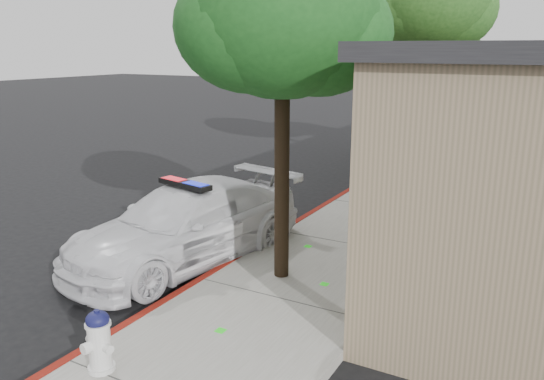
{
  "coord_description": "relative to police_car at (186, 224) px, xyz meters",
  "views": [
    {
      "loc": [
        5.59,
        -7.27,
        4.17
      ],
      "look_at": [
        0.33,
        2.12,
        1.35
      ],
      "focal_mm": 35.97,
      "sensor_mm": 36.0,
      "label": 1
    }
  ],
  "objects": [
    {
      "name": "sidewalk",
      "position": [
        2.52,
        2.13,
        -0.7
      ],
      "size": [
        3.2,
        60.0,
        0.15
      ],
      "primitive_type": "cube",
      "color": "gray",
      "rests_on": "ground"
    },
    {
      "name": "street_tree_far",
      "position": [
        2.0,
        12.65,
        3.18
      ],
      "size": [
        2.76,
        2.72,
        5.06
      ],
      "rotation": [
        0.0,
        0.0,
        0.2
      ],
      "color": "black",
      "rests_on": "sidewalk"
    },
    {
      "name": "street_tree_near",
      "position": [
        2.17,
        -0.03,
        3.8
      ],
      "size": [
        3.38,
        3.23,
        5.92
      ],
      "rotation": [
        0.0,
        0.0,
        0.01
      ],
      "color": "black",
      "rests_on": "sidewalk"
    },
    {
      "name": "fire_hydrant",
      "position": [
        1.57,
        -3.82,
        -0.2
      ],
      "size": [
        0.49,
        0.42,
        0.84
      ],
      "rotation": [
        0.0,
        0.0,
        -0.19
      ],
      "color": "white",
      "rests_on": "sidewalk"
    },
    {
      "name": "ground",
      "position": [
        0.92,
        -0.87,
        -0.77
      ],
      "size": [
        120.0,
        120.0,
        0.0
      ],
      "primitive_type": "plane",
      "color": "black",
      "rests_on": "ground"
    },
    {
      "name": "red_curb",
      "position": [
        0.98,
        2.13,
        -0.69
      ],
      "size": [
        0.14,
        60.0,
        0.16
      ],
      "primitive_type": "cube",
      "color": "maroon",
      "rests_on": "ground"
    },
    {
      "name": "police_car",
      "position": [
        0.0,
        0.0,
        0.0
      ],
      "size": [
        3.15,
        5.61,
        1.65
      ],
      "rotation": [
        0.0,
        0.0,
        -0.2
      ],
      "color": "white",
      "rests_on": "ground"
    },
    {
      "name": "street_tree_mid",
      "position": [
        2.16,
        9.63,
        4.75
      ],
      "size": [
        3.87,
        3.76,
        7.12
      ],
      "rotation": [
        0.0,
        0.0,
        0.06
      ],
      "color": "black",
      "rests_on": "sidewalk"
    }
  ]
}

